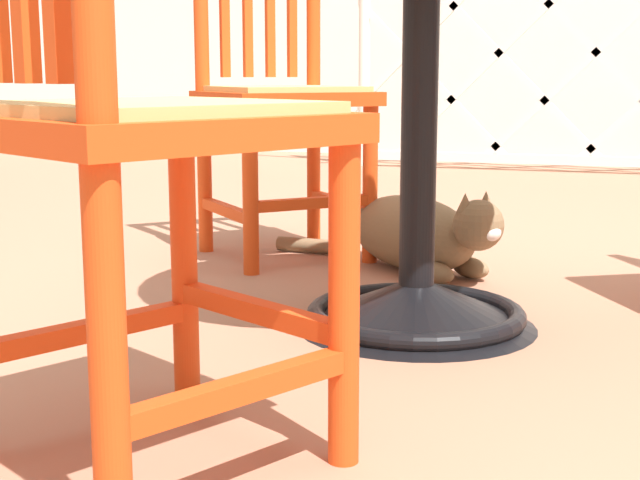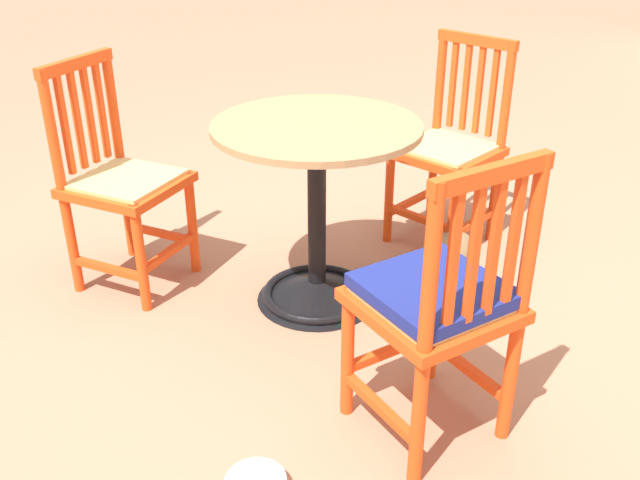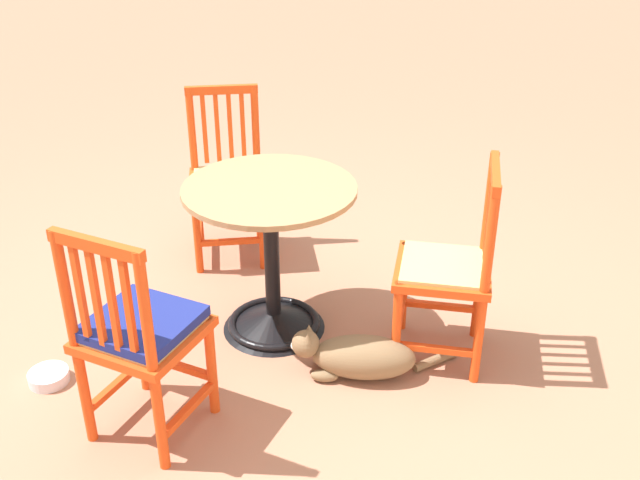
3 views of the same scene
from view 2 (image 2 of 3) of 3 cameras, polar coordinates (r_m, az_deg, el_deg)
name	(u,v)px [view 2 (image 2 of 3)]	position (r m, az deg, el deg)	size (l,w,h in m)	color
ground_plane	(312,316)	(2.75, -0.68, -6.15)	(24.00, 24.00, 0.00)	#A36B51
cafe_table	(317,235)	(2.72, -0.25, 0.38)	(0.76, 0.76, 0.73)	black
orange_chair_tucked_in	(121,183)	(2.91, -15.71, 4.43)	(0.54, 0.54, 0.91)	#D64214
orange_chair_facing_out	(438,304)	(2.02, 9.43, -5.11)	(0.55, 0.55, 0.91)	#D64214
orange_chair_near_fence	(449,150)	(3.20, 10.37, 7.13)	(0.57, 0.57, 0.91)	#D64214
tabby_cat	(438,263)	(2.95, 9.48, -1.85)	(0.67, 0.44, 0.23)	brown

